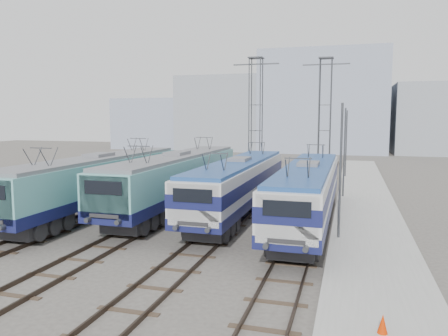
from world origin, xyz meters
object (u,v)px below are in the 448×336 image
Objects in this scene: locomotive_far_left at (98,179)px; catenary_tower_west at (256,114)px; mast_front at (340,174)px; catenary_tower_east at (325,114)px; locomotive_center_right at (239,181)px; safety_cone at (383,324)px; mast_rear at (346,145)px; locomotive_center_left at (176,177)px; mast_mid at (344,154)px; locomotive_far_right at (308,189)px.

locomotive_far_left is 19.17m from catenary_tower_west.
catenary_tower_east is at bearing 95.45° from mast_front.
locomotive_far_left is 23.90m from catenary_tower_east.
safety_cone is at bearing -61.53° from locomotive_center_right.
locomotive_center_right is 31.27× the size of safety_cone.
locomotive_center_right is at bearing 12.60° from locomotive_far_left.
mast_rear reaches higher than locomotive_center_right.
catenary_tower_west is 21.62× the size of safety_cone.
locomotive_center_left is 1.07× the size of locomotive_center_right.
mast_mid is 12.00m from mast_rear.
mast_front is at bearing -9.58° from locomotive_far_left.
locomotive_center_left is 12.02m from mast_front.
catenary_tower_west is (6.75, 17.41, 4.35)m from locomotive_far_left.
locomotive_far_right is at bearing 1.49° from locomotive_far_left.
mast_front is (2.10, -22.00, -3.14)m from catenary_tower_east.
locomotive_center_right is 4.80m from locomotive_far_right.
mast_front reaches higher than safety_cone.
locomotive_center_left is 9.24m from locomotive_far_right.
catenary_tower_east is 1.71× the size of mast_front.
locomotive_center_left is 4.52m from locomotive_center_right.
mast_mid is (2.10, -10.00, -3.14)m from catenary_tower_east.
safety_cone is at bearing -50.31° from locomotive_center_left.
locomotive_far_left is at bearing 143.60° from safety_cone.
mast_front is 12.00m from mast_mid.
mast_front is (8.60, -20.00, -3.14)m from catenary_tower_west.
catenary_tower_east is 32.58m from safety_cone.
locomotive_center_left is at bearing 174.56° from locomotive_center_right.
locomotive_center_left is 12.95m from mast_mid.
mast_rear is (6.35, 19.40, 1.28)m from locomotive_center_right.
locomotive_center_left is 19.36m from safety_cone.
catenary_tower_west is at bearing 98.31° from locomotive_center_right.
catenary_tower_east is (4.25, 17.40, 4.42)m from locomotive_center_right.
catenary_tower_east is at bearing 96.40° from safety_cone.
locomotive_center_left reaches higher than safety_cone.
locomotive_center_right is 16.48m from safety_cone.
mast_front is (6.35, -4.60, 1.28)m from locomotive_center_right.
mast_rear is at bearing 71.87° from locomotive_center_right.
locomotive_far_right is (13.50, 0.35, -0.06)m from locomotive_far_left.
locomotive_far_left is at bearing -151.53° from locomotive_center_left.
mast_mid is (0.00, 12.00, 0.00)m from mast_front.
safety_cone is at bearing -36.40° from locomotive_far_left.
locomotive_far_right is at bearing 104.58° from safety_cone.
locomotive_far_left is 1.06× the size of locomotive_center_right.
locomotive_far_right is at bearing -68.41° from catenary_tower_west.
locomotive_far_left is 33.15× the size of safety_cone.
locomotive_center_left is 15.75m from catenary_tower_west.
mast_rear is (8.60, 4.00, -3.14)m from catenary_tower_west.
locomotive_far_right is 2.48× the size of mast_front.
locomotive_far_left is at bearing -148.49° from mast_mid.
locomotive_far_left is 2.63× the size of mast_front.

